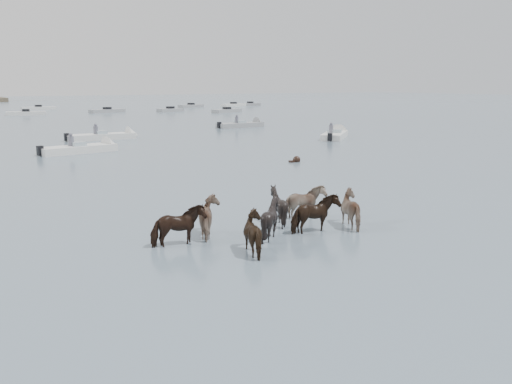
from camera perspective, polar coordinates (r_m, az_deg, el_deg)
ground at (r=15.81m, az=7.10°, el=-4.96°), size 400.00×400.00×0.00m
pony_herd at (r=16.14m, az=1.95°, el=-2.64°), size 6.99×3.66×1.31m
swimming_pony at (r=31.11m, az=4.28°, el=3.40°), size 0.72×0.44×0.44m
motorboat_b at (r=37.35m, az=-17.37°, el=4.45°), size 5.62×2.53×1.92m
motorboat_c at (r=45.51m, az=-15.21°, el=5.74°), size 6.03×1.65×1.92m
motorboat_d at (r=45.95m, az=8.50°, el=6.07°), size 5.37×5.04×1.92m
motorboat_e at (r=56.44m, az=-1.04°, el=7.17°), size 5.66×1.80×1.92m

